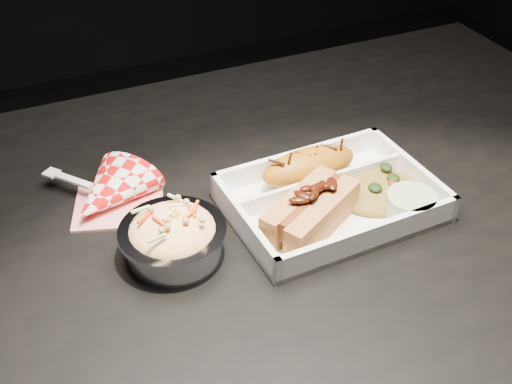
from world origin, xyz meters
The scene contains 8 objects.
dining_table centered at (0.00, 0.00, 0.66)m, with size 1.20×0.80×0.75m.
food_tray centered at (0.07, -0.02, 0.76)m, with size 0.26×0.19×0.04m.
fried_pastry centered at (0.07, 0.04, 0.78)m, with size 0.13×0.05×0.05m, color #AC6211.
hotdog centered at (0.03, -0.05, 0.78)m, with size 0.14×0.11×0.06m.
fried_rice_mound centered at (0.14, -0.03, 0.77)m, with size 0.11×0.09×0.03m, color olive.
cupcake_liner centered at (0.15, -0.08, 0.77)m, with size 0.06×0.06×0.03m, color #ABBD8F.
foil_coleslaw_cup centered at (-0.14, -0.02, 0.78)m, with size 0.12×0.12×0.07m.
napkin_fork centered at (-0.18, 0.10, 0.77)m, with size 0.15×0.16×0.10m.
Camera 1 is at (-0.27, -0.56, 1.26)m, focal length 45.00 mm.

